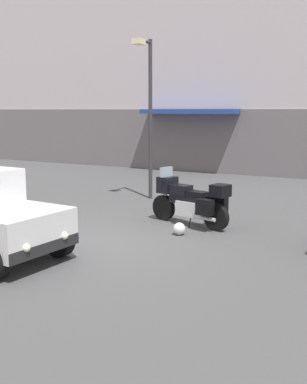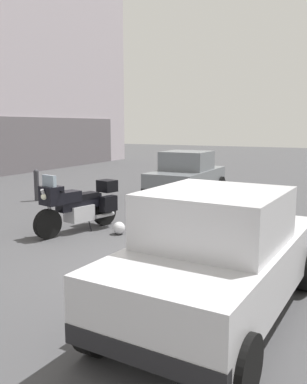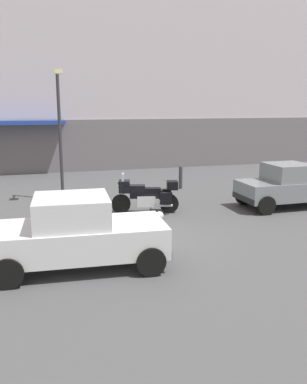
{
  "view_description": "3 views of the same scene",
  "coord_description": "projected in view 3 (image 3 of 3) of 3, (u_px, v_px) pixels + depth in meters",
  "views": [
    {
      "loc": [
        5.83,
        -7.93,
        2.75
      ],
      "look_at": [
        1.19,
        0.6,
        1.09
      ],
      "focal_mm": 44.75,
      "sensor_mm": 36.0,
      "label": 1
    },
    {
      "loc": [
        -6.22,
        -3.23,
        2.4
      ],
      "look_at": [
        0.93,
        0.38,
        1.09
      ],
      "focal_mm": 38.49,
      "sensor_mm": 36.0,
      "label": 2
    },
    {
      "loc": [
        -2.29,
        -10.53,
        3.59
      ],
      "look_at": [
        1.03,
        0.93,
        1.04
      ],
      "focal_mm": 38.32,
      "sensor_mm": 36.0,
      "label": 3
    }
  ],
  "objects": [
    {
      "name": "car_hatchback_near",
      "position": [
        78.0,
        233.0,
        9.05
      ],
      "size": [
        3.96,
        2.01,
        1.64
      ],
      "rotation": [
        0.0,
        0.0,
        -0.07
      ],
      "color": "silver",
      "rests_on": "ground"
    },
    {
      "name": "streetlamp_curbside",
      "position": [
        60.0,
        123.0,
        14.93
      ],
      "size": [
        0.28,
        0.94,
        4.85
      ],
      "color": "#2D2D33",
      "rests_on": "ground"
    },
    {
      "name": "car_compact_side",
      "position": [
        287.0,
        186.0,
        14.49
      ],
      "size": [
        3.48,
        1.7,
        1.56
      ],
      "rotation": [
        0.0,
        0.0,
        -0.0
      ],
      "color": "slate",
      "rests_on": "ground"
    },
    {
      "name": "helmet",
      "position": [
        159.0,
        216.0,
        12.98
      ],
      "size": [
        0.28,
        0.28,
        0.28
      ],
      "primitive_type": "sphere",
      "color": "silver",
      "rests_on": "ground"
    },
    {
      "name": "bollard_curbside",
      "position": [
        181.0,
        176.0,
        17.76
      ],
      "size": [
        0.16,
        0.16,
        1.02
      ],
      "color": "#333338",
      "rests_on": "ground"
    },
    {
      "name": "ground_plane",
      "position": [
        127.0,
        238.0,
        11.26
      ],
      "size": [
        80.0,
        80.0,
        0.0
      ],
      "primitive_type": "plane",
      "color": "#424244"
    },
    {
      "name": "motorcycle",
      "position": [
        146.0,
        195.0,
        13.72
      ],
      "size": [
        2.22,
        1.04,
        1.36
      ],
      "rotation": [
        0.0,
        0.0,
        2.89
      ],
      "color": "black",
      "rests_on": "ground"
    },
    {
      "name": "building_facade_rear",
      "position": [
        74.0,
        66.0,
        22.36
      ],
      "size": [
        38.34,
        3.4,
        11.41
      ],
      "color": "#B2A8B2",
      "rests_on": "ground"
    }
  ]
}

